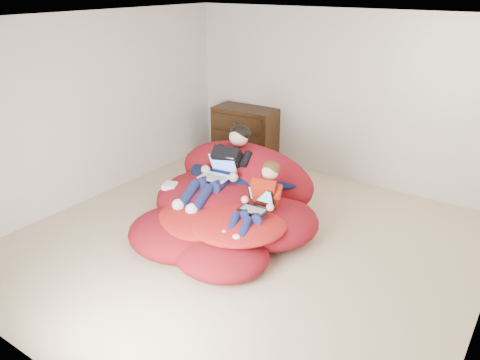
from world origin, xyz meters
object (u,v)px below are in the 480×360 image
at_px(older_boy, 224,164).
at_px(younger_boy, 259,197).
at_px(laptop_black, 257,203).
at_px(beanbag_pile, 230,204).
at_px(dresser, 245,135).
at_px(laptop_white, 218,171).

bearing_deg(older_boy, younger_boy, -26.54).
bearing_deg(laptop_black, beanbag_pile, 153.84).
bearing_deg(laptop_black, dresser, 126.91).
bearing_deg(laptop_black, laptop_white, 157.15).
bearing_deg(laptop_white, laptop_black, -22.85).
bearing_deg(laptop_white, older_boy, 90.00).
xyz_separation_m(younger_boy, laptop_black, (0.00, -0.05, -0.06)).
height_order(beanbag_pile, older_boy, older_boy).
xyz_separation_m(laptop_white, laptop_black, (0.79, -0.33, -0.09)).
relative_size(beanbag_pile, younger_boy, 2.45).
relative_size(dresser, laptop_white, 2.68).
bearing_deg(younger_boy, dresser, 127.55).
distance_m(laptop_white, laptop_black, 0.87).
distance_m(older_boy, laptop_white, 0.12).
bearing_deg(dresser, older_boy, -63.96).
height_order(dresser, beanbag_pile, dresser).
relative_size(dresser, laptop_black, 3.24).
relative_size(older_boy, younger_boy, 1.39).
xyz_separation_m(beanbag_pile, older_boy, (-0.21, 0.16, 0.43)).
bearing_deg(dresser, beanbag_pile, -60.89).
relative_size(younger_boy, laptop_white, 2.43).
xyz_separation_m(younger_boy, laptop_white, (-0.79, 0.28, 0.04)).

